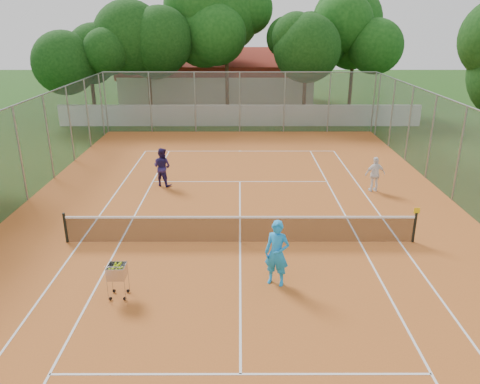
{
  "coord_description": "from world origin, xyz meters",
  "views": [
    {
      "loc": [
        -0.02,
        -14.48,
        7.17
      ],
      "look_at": [
        0.0,
        1.5,
        1.3
      ],
      "focal_mm": 35.0,
      "sensor_mm": 36.0,
      "label": 1
    }
  ],
  "objects_px": {
    "tennis_net": "(240,229)",
    "player_near": "(277,253)",
    "player_far_left": "(162,167)",
    "player_far_right": "(375,174)",
    "clubhouse": "(218,79)",
    "ball_hopper": "(118,280)"
  },
  "relations": [
    {
      "from": "tennis_net",
      "to": "player_near",
      "type": "bearing_deg",
      "value": -68.88
    },
    {
      "from": "tennis_net",
      "to": "player_near",
      "type": "relative_size",
      "value": 6.09
    },
    {
      "from": "player_near",
      "to": "clubhouse",
      "type": "bearing_deg",
      "value": 117.38
    },
    {
      "from": "player_far_left",
      "to": "player_far_right",
      "type": "bearing_deg",
      "value": -160.21
    },
    {
      "from": "player_near",
      "to": "player_far_left",
      "type": "bearing_deg",
      "value": 140.0
    },
    {
      "from": "player_far_left",
      "to": "clubhouse",
      "type": "bearing_deg",
      "value": -69.3
    },
    {
      "from": "player_far_right",
      "to": "ball_hopper",
      "type": "distance_m",
      "value": 12.58
    },
    {
      "from": "tennis_net",
      "to": "player_far_right",
      "type": "bearing_deg",
      "value": 40.56
    },
    {
      "from": "player_far_left",
      "to": "player_far_right",
      "type": "height_order",
      "value": "player_far_left"
    },
    {
      "from": "player_far_right",
      "to": "player_far_left",
      "type": "bearing_deg",
      "value": -13.82
    },
    {
      "from": "tennis_net",
      "to": "player_far_right",
      "type": "xyz_separation_m",
      "value": [
        5.96,
        5.1,
        0.3
      ]
    },
    {
      "from": "clubhouse",
      "to": "ball_hopper",
      "type": "distance_m",
      "value": 32.44
    },
    {
      "from": "player_far_left",
      "to": "player_far_right",
      "type": "relative_size",
      "value": 1.13
    },
    {
      "from": "player_near",
      "to": "player_far_left",
      "type": "relative_size",
      "value": 1.1
    },
    {
      "from": "clubhouse",
      "to": "player_far_left",
      "type": "distance_m",
      "value": 23.2
    },
    {
      "from": "clubhouse",
      "to": "player_far_left",
      "type": "relative_size",
      "value": 9.25
    },
    {
      "from": "clubhouse",
      "to": "player_near",
      "type": "bearing_deg",
      "value": -84.52
    },
    {
      "from": "player_far_left",
      "to": "ball_hopper",
      "type": "bearing_deg",
      "value": 115.79
    },
    {
      "from": "player_near",
      "to": "ball_hopper",
      "type": "xyz_separation_m",
      "value": [
        -4.37,
        -0.68,
        -0.45
      ]
    },
    {
      "from": "tennis_net",
      "to": "player_far_right",
      "type": "relative_size",
      "value": 7.55
    },
    {
      "from": "clubhouse",
      "to": "ball_hopper",
      "type": "relative_size",
      "value": 15.53
    },
    {
      "from": "clubhouse",
      "to": "player_far_left",
      "type": "bearing_deg",
      "value": -93.82
    }
  ]
}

